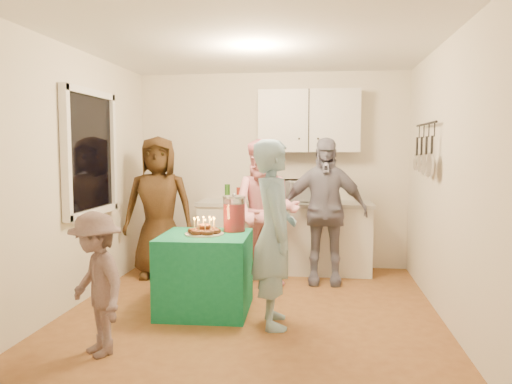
# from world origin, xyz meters

# --- Properties ---
(floor) EXTENTS (4.00, 4.00, 0.00)m
(floor) POSITION_xyz_m (0.00, 0.00, 0.00)
(floor) COLOR brown
(floor) RESTS_ON ground
(ceiling) EXTENTS (4.00, 4.00, 0.00)m
(ceiling) POSITION_xyz_m (0.00, 0.00, 2.60)
(ceiling) COLOR white
(ceiling) RESTS_ON floor
(back_wall) EXTENTS (3.60, 3.60, 0.00)m
(back_wall) POSITION_xyz_m (0.00, 2.00, 1.30)
(back_wall) COLOR silver
(back_wall) RESTS_ON floor
(left_wall) EXTENTS (4.00, 4.00, 0.00)m
(left_wall) POSITION_xyz_m (-1.80, 0.00, 1.30)
(left_wall) COLOR silver
(left_wall) RESTS_ON floor
(right_wall) EXTENTS (4.00, 4.00, 0.00)m
(right_wall) POSITION_xyz_m (1.80, 0.00, 1.30)
(right_wall) COLOR silver
(right_wall) RESTS_ON floor
(window_night) EXTENTS (0.04, 1.00, 1.20)m
(window_night) POSITION_xyz_m (-1.77, 0.30, 1.55)
(window_night) COLOR black
(window_night) RESTS_ON left_wall
(counter) EXTENTS (2.20, 0.58, 0.86)m
(counter) POSITION_xyz_m (0.20, 1.70, 0.43)
(counter) COLOR white
(counter) RESTS_ON floor
(countertop) EXTENTS (2.24, 0.62, 0.05)m
(countertop) POSITION_xyz_m (0.20, 1.70, 0.89)
(countertop) COLOR beige
(countertop) RESTS_ON counter
(upper_cabinet) EXTENTS (1.30, 0.30, 0.80)m
(upper_cabinet) POSITION_xyz_m (0.50, 1.85, 1.95)
(upper_cabinet) COLOR white
(upper_cabinet) RESTS_ON back_wall
(pot_rack) EXTENTS (0.12, 1.00, 0.60)m
(pot_rack) POSITION_xyz_m (1.72, 0.70, 1.60)
(pot_rack) COLOR black
(pot_rack) RESTS_ON right_wall
(microwave) EXTENTS (0.58, 0.46, 0.28)m
(microwave) POSITION_xyz_m (0.36, 1.70, 1.05)
(microwave) COLOR white
(microwave) RESTS_ON countertop
(party_table) EXTENTS (0.88, 0.88, 0.76)m
(party_table) POSITION_xyz_m (-0.46, -0.01, 0.38)
(party_table) COLOR #12794C
(party_table) RESTS_ON floor
(donut_cake) EXTENTS (0.38, 0.38, 0.18)m
(donut_cake) POSITION_xyz_m (-0.46, -0.02, 0.85)
(donut_cake) COLOR #381C0C
(donut_cake) RESTS_ON party_table
(punch_jar) EXTENTS (0.22, 0.22, 0.34)m
(punch_jar) POSITION_xyz_m (-0.20, 0.21, 0.93)
(punch_jar) COLOR red
(punch_jar) RESTS_ON party_table
(man_birthday) EXTENTS (0.51, 0.68, 1.68)m
(man_birthday) POSITION_xyz_m (0.25, -0.32, 0.84)
(man_birthday) COLOR #87AFC5
(man_birthday) RESTS_ON floor
(woman_back_left) EXTENTS (0.93, 0.67, 1.75)m
(woman_back_left) POSITION_xyz_m (-1.33, 1.22, 0.87)
(woman_back_left) COLOR brown
(woman_back_left) RESTS_ON floor
(woman_back_center) EXTENTS (0.91, 0.76, 1.71)m
(woman_back_center) POSITION_xyz_m (0.02, 1.02, 0.85)
(woman_back_center) COLOR pink
(woman_back_center) RESTS_ON floor
(woman_back_right) EXTENTS (1.01, 0.42, 1.72)m
(woman_back_right) POSITION_xyz_m (0.70, 1.17, 0.86)
(woman_back_right) COLOR black
(woman_back_right) RESTS_ON floor
(child_near_left) EXTENTS (0.81, 0.80, 1.12)m
(child_near_left) POSITION_xyz_m (-1.05, -1.14, 0.56)
(child_near_left) COLOR #5A4849
(child_near_left) RESTS_ON floor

